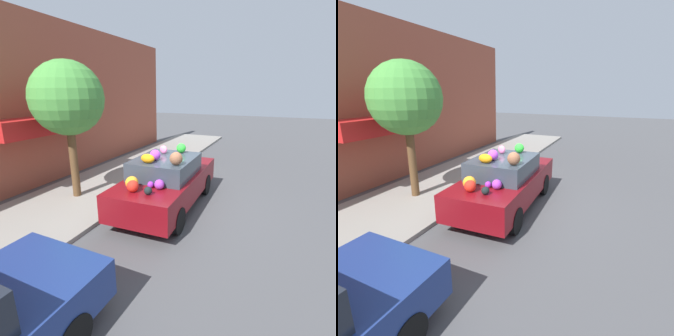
# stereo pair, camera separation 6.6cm
# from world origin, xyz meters

# --- Properties ---
(ground_plane) EXTENTS (60.00, 60.00, 0.00)m
(ground_plane) POSITION_xyz_m (0.00, 0.00, 0.00)
(ground_plane) COLOR #4C4C4F
(sidewalk_curb) EXTENTS (24.00, 3.20, 0.11)m
(sidewalk_curb) POSITION_xyz_m (0.00, 2.70, 0.06)
(sidewalk_curb) COLOR gray
(sidewalk_curb) RESTS_ON ground
(building_facade) EXTENTS (18.00, 1.20, 5.73)m
(building_facade) POSITION_xyz_m (-0.01, 4.92, 2.83)
(building_facade) COLOR #9E4C38
(building_facade) RESTS_ON ground
(street_tree) EXTENTS (2.10, 2.10, 4.01)m
(street_tree) POSITION_xyz_m (-0.67, 2.79, 3.05)
(street_tree) COLOR brown
(street_tree) RESTS_ON sidewalk_curb
(fire_hydrant) EXTENTS (0.20, 0.20, 0.70)m
(fire_hydrant) POSITION_xyz_m (1.46, 1.64, 0.46)
(fire_hydrant) COLOR gold
(fire_hydrant) RESTS_ON sidewalk_curb
(art_car) EXTENTS (4.38, 1.88, 1.84)m
(art_car) POSITION_xyz_m (-0.05, -0.05, 0.80)
(art_car) COLOR maroon
(art_car) RESTS_ON ground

